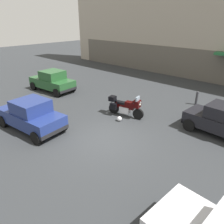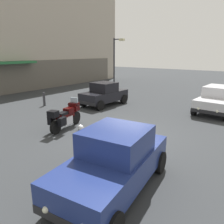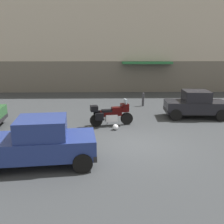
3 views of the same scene
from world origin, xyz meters
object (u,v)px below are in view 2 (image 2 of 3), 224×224
object	(u,v)px
helmet	(81,128)
car_sedan_far	(219,99)
streetlamp_curbside	(116,62)
bollard_curbside	(44,99)
car_wagon_end	(114,161)
car_compact_side	(104,94)
motorcycle	(66,116)

from	to	relation	value
helmet	car_sedan_far	bearing A→B (deg)	-30.78
helmet	streetlamp_curbside	xyz separation A→B (m)	(7.36, 3.21, 2.66)
streetlamp_curbside	bollard_curbside	world-z (taller)	streetlamp_curbside
car_wagon_end	bollard_curbside	distance (m)	10.46
helmet	streetlamp_curbside	size ratio (longest dim) A/B	0.06
car_compact_side	bollard_curbside	distance (m)	4.09
helmet	bollard_curbside	world-z (taller)	bollard_curbside
motorcycle	streetlamp_curbside	bearing A→B (deg)	5.80
helmet	car_sedan_far	world-z (taller)	car_sedan_far
streetlamp_curbside	car_compact_side	bearing A→B (deg)	-160.60
helmet	streetlamp_curbside	bearing A→B (deg)	23.55
helmet	car_compact_side	distance (m)	5.24
car_compact_side	helmet	bearing A→B (deg)	-150.69
helmet	car_compact_side	world-z (taller)	car_compact_side
motorcycle	helmet	size ratio (longest dim) A/B	7.99
motorcycle	bollard_curbside	size ratio (longest dim) A/B	2.38
streetlamp_curbside	car_sedan_far	bearing A→B (deg)	-89.28
motorcycle	car_wagon_end	bearing A→B (deg)	-130.74
motorcycle	streetlamp_curbside	world-z (taller)	streetlamp_curbside
car_wagon_end	streetlamp_curbside	bearing A→B (deg)	-151.51
bollard_curbside	car_compact_side	bearing A→B (deg)	-51.14
helmet	car_compact_side	size ratio (longest dim) A/B	0.08
car_wagon_end	car_sedan_far	bearing A→B (deg)	170.10
motorcycle	bollard_curbside	distance (m)	5.25
streetlamp_curbside	bollard_curbside	size ratio (longest dim) A/B	4.86
helmet	car_compact_side	bearing A→B (deg)	25.82
car_compact_side	streetlamp_curbside	world-z (taller)	streetlamp_curbside
motorcycle	streetlamp_curbside	distance (m)	8.26
car_wagon_end	helmet	bearing A→B (deg)	-131.67
motorcycle	car_wagon_end	size ratio (longest dim) A/B	0.56
car_compact_side	streetlamp_curbside	bearing A→B (deg)	22.89
car_wagon_end	bollard_curbside	xyz separation A→B (m)	(4.82, 9.28, -0.31)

